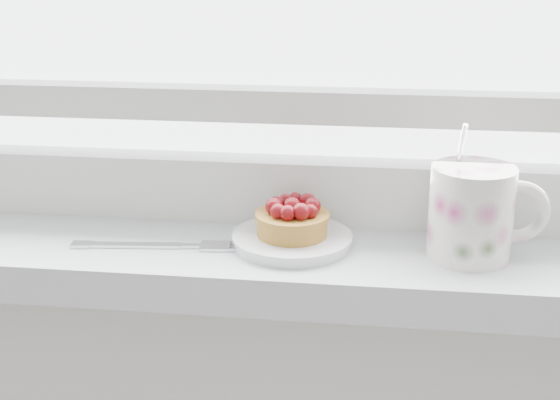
% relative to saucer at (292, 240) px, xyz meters
% --- Properties ---
extents(saucer, '(0.12, 0.12, 0.01)m').
position_rel_saucer_xyz_m(saucer, '(0.00, 0.00, 0.00)').
color(saucer, silver).
rests_on(saucer, windowsill).
extents(raspberry_tart, '(0.08, 0.08, 0.04)m').
position_rel_saucer_xyz_m(raspberry_tart, '(0.00, 0.00, 0.02)').
color(raspberry_tart, '#956320').
rests_on(raspberry_tart, saucer).
extents(floral_mug, '(0.12, 0.09, 0.13)m').
position_rel_saucer_xyz_m(floral_mug, '(0.18, -0.01, 0.04)').
color(floral_mug, silver).
rests_on(floral_mug, windowsill).
extents(fork, '(0.20, 0.04, 0.00)m').
position_rel_saucer_xyz_m(fork, '(-0.13, -0.02, -0.00)').
color(fork, silver).
rests_on(fork, windowsill).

